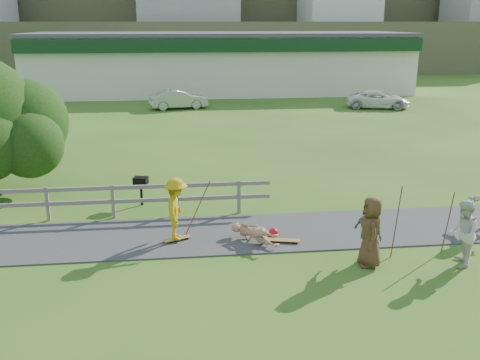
% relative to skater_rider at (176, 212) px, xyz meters
% --- Properties ---
extents(ground, '(260.00, 260.00, 0.00)m').
position_rel_skater_rider_xyz_m(ground, '(0.01, -1.13, -0.89)').
color(ground, '#345A19').
rests_on(ground, ground).
extents(path, '(34.00, 3.00, 0.04)m').
position_rel_skater_rider_xyz_m(path, '(0.01, 0.37, -0.87)').
color(path, '#353537').
rests_on(path, ground).
extents(fence, '(15.05, 0.10, 1.10)m').
position_rel_skater_rider_xyz_m(fence, '(-4.61, 2.17, -0.16)').
color(fence, slate).
rests_on(fence, ground).
extents(strip_mall, '(32.50, 10.75, 5.10)m').
position_rel_skater_rider_xyz_m(strip_mall, '(4.01, 33.81, 1.69)').
color(strip_mall, silver).
rests_on(strip_mall, ground).
extents(skater_rider, '(0.75, 1.20, 1.77)m').
position_rel_skater_rider_xyz_m(skater_rider, '(0.00, 0.00, 0.00)').
color(skater_rider, '#BF9712').
rests_on(skater_rider, ground).
extents(skater_fallen, '(1.45, 1.32, 0.58)m').
position_rel_skater_rider_xyz_m(skater_fallen, '(2.16, -0.37, -0.60)').
color(skater_fallen, '#AD7A5F').
rests_on(skater_fallen, ground).
extents(spectator_a, '(0.93, 1.03, 1.74)m').
position_rel_skater_rider_xyz_m(spectator_a, '(7.16, -2.39, -0.02)').
color(spectator_a, silver).
rests_on(spectator_a, ground).
extents(spectator_b, '(0.74, 1.02, 1.61)m').
position_rel_skater_rider_xyz_m(spectator_b, '(4.85, -1.91, -0.08)').
color(spectator_b, gray).
rests_on(spectator_b, ground).
extents(spectator_c, '(0.71, 0.97, 1.83)m').
position_rel_skater_rider_xyz_m(spectator_c, '(4.87, -2.10, 0.03)').
color(spectator_c, '#4F331F').
rests_on(spectator_c, ground).
extents(car_silver, '(4.28, 2.23, 1.34)m').
position_rel_skater_rider_xyz_m(car_silver, '(0.20, 24.26, -0.22)').
color(car_silver, '#A4A5AB').
rests_on(car_silver, ground).
extents(car_white, '(4.85, 3.07, 1.25)m').
position_rel_skater_rider_xyz_m(car_white, '(14.46, 22.88, -0.26)').
color(car_white, white).
rests_on(car_white, ground).
extents(bbq, '(0.53, 0.45, 0.99)m').
position_rel_skater_rider_xyz_m(bbq, '(-1.18, 3.32, -0.39)').
color(bbq, black).
rests_on(bbq, ground).
extents(longboard_rider, '(0.81, 0.52, 0.09)m').
position_rel_skater_rider_xyz_m(longboard_rider, '(0.00, 0.00, -0.84)').
color(longboard_rider, brown).
rests_on(longboard_rider, ground).
extents(longboard_fallen, '(0.95, 0.43, 0.10)m').
position_rel_skater_rider_xyz_m(longboard_fallen, '(2.96, -0.47, -0.84)').
color(longboard_fallen, brown).
rests_on(longboard_fallen, ground).
extents(helmet, '(0.30, 0.30, 0.30)m').
position_rel_skater_rider_xyz_m(helmet, '(2.76, -0.02, -0.74)').
color(helmet, '#A30F18').
rests_on(helmet, ground).
extents(pole_rider, '(0.03, 0.03, 1.80)m').
position_rel_skater_rider_xyz_m(pole_rider, '(0.60, 0.40, 0.01)').
color(pole_rider, '#532F21').
rests_on(pole_rider, ground).
extents(pole_spec_left, '(0.03, 0.03, 1.97)m').
position_rel_skater_rider_xyz_m(pole_spec_left, '(5.70, -1.69, 0.10)').
color(pole_spec_left, '#532F21').
rests_on(pole_spec_left, ground).
extents(pole_spec_right, '(0.03, 0.03, 1.73)m').
position_rel_skater_rider_xyz_m(pole_spec_right, '(7.16, -1.61, -0.02)').
color(pole_spec_right, '#532F21').
rests_on(pole_spec_right, ground).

